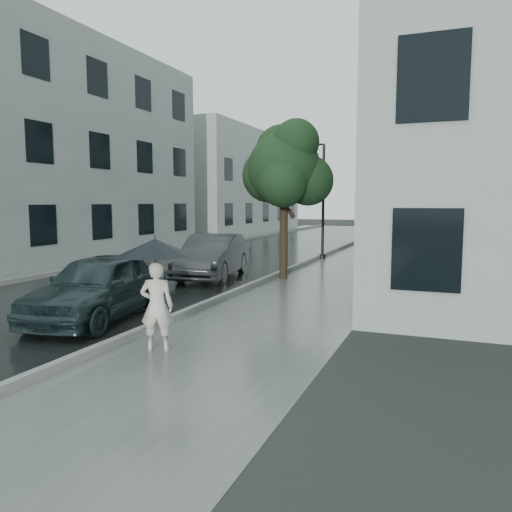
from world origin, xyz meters
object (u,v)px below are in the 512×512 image
at_px(lamp_post, 320,192).
at_px(car_far, 213,256).
at_px(car_near, 99,286).
at_px(street_tree, 285,168).
at_px(pedestrian, 157,306).

bearing_deg(lamp_post, car_far, -97.81).
xyz_separation_m(lamp_post, car_near, (-1.53, -12.65, -2.16)).
xyz_separation_m(street_tree, lamp_post, (-0.35, 5.93, -0.65)).
bearing_deg(pedestrian, lamp_post, -107.27).
xyz_separation_m(car_near, car_far, (-0.34, 6.03, 0.01)).
xyz_separation_m(street_tree, car_near, (-1.88, -6.72, -2.81)).
bearing_deg(car_near, pedestrian, -40.41).
bearing_deg(lamp_post, pedestrian, -78.64).
xyz_separation_m(pedestrian, car_near, (-2.37, 1.50, -0.06)).
height_order(street_tree, car_near, street_tree).
relative_size(lamp_post, car_near, 1.23).
relative_size(pedestrian, car_near, 0.37).
distance_m(car_near, car_far, 6.04).
xyz_separation_m(street_tree, car_far, (-2.22, -0.69, -2.80)).
bearing_deg(car_far, car_near, -96.50).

